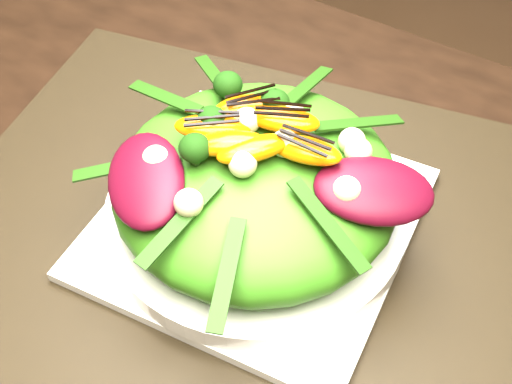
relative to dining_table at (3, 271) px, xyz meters
The scene contains 10 objects.
dining_table is the anchor object (origin of this frame).
placemat 0.21m from the dining_table, 39.74° to the left, with size 0.51×0.39×0.00m, color black.
plate_base 0.21m from the dining_table, 39.74° to the left, with size 0.24×0.24×0.01m, color silver.
salad_bowl 0.21m from the dining_table, 39.74° to the left, with size 0.24×0.24×0.02m, color silver.
lettuce_mound 0.22m from the dining_table, 39.74° to the left, with size 0.22×0.22×0.07m, color #3A7C17.
radicchio_leaf 0.31m from the dining_table, 30.63° to the left, with size 0.09×0.06×0.02m, color #3D0613.
orange_segment 0.25m from the dining_table, 46.95° to the left, with size 0.06×0.02×0.01m, color #D45E03.
broccoli_floret 0.24m from the dining_table, 56.36° to the left, with size 0.03×0.03×0.03m, color #183409.
macadamia_nut 0.23m from the dining_table, 24.50° to the left, with size 0.02×0.02×0.02m, color #F5E7AC.
balsamic_drizzle 0.26m from the dining_table, 46.95° to the left, with size 0.05×0.00×0.00m, color black.
Camera 1 is at (0.34, -0.16, 1.19)m, focal length 48.00 mm.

